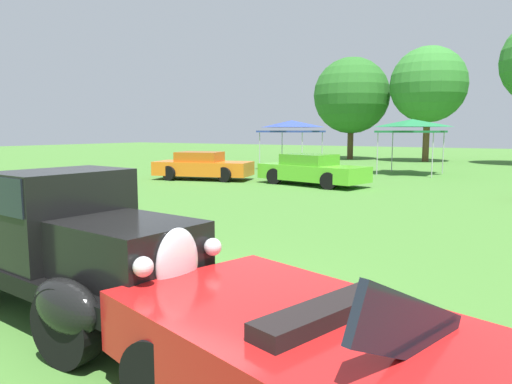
{
  "coord_description": "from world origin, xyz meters",
  "views": [
    {
      "loc": [
        4.22,
        -4.11,
        2.15
      ],
      "look_at": [
        0.15,
        2.55,
        1.15
      ],
      "focal_mm": 33.65,
      "sensor_mm": 36.0,
      "label": 1
    }
  ],
  "objects_px": {
    "feature_pickup_truck": "(62,241)",
    "show_car_lime": "(311,170)",
    "show_car_orange": "(202,166)",
    "canopy_tent_center_field": "(412,125)",
    "canopy_tent_left_field": "(292,126)"
  },
  "relations": [
    {
      "from": "feature_pickup_truck",
      "to": "show_car_orange",
      "type": "relative_size",
      "value": 0.94
    },
    {
      "from": "feature_pickup_truck",
      "to": "show_car_lime",
      "type": "height_order",
      "value": "feature_pickup_truck"
    },
    {
      "from": "feature_pickup_truck",
      "to": "show_car_orange",
      "type": "xyz_separation_m",
      "value": [
        -8.17,
        13.2,
        -0.26
      ]
    },
    {
      "from": "canopy_tent_center_field",
      "to": "show_car_lime",
      "type": "bearing_deg",
      "value": -107.32
    },
    {
      "from": "feature_pickup_truck",
      "to": "show_car_lime",
      "type": "xyz_separation_m",
      "value": [
        -3.18,
        13.78,
        -0.26
      ]
    },
    {
      "from": "feature_pickup_truck",
      "to": "canopy_tent_center_field",
      "type": "xyz_separation_m",
      "value": [
        -1.02,
        20.7,
        1.56
      ]
    },
    {
      "from": "show_car_orange",
      "to": "canopy_tent_center_field",
      "type": "height_order",
      "value": "canopy_tent_center_field"
    },
    {
      "from": "feature_pickup_truck",
      "to": "show_car_lime",
      "type": "relative_size",
      "value": 0.91
    },
    {
      "from": "show_car_orange",
      "to": "show_car_lime",
      "type": "bearing_deg",
      "value": 6.56
    },
    {
      "from": "show_car_orange",
      "to": "show_car_lime",
      "type": "height_order",
      "value": "same"
    },
    {
      "from": "show_car_lime",
      "to": "show_car_orange",
      "type": "bearing_deg",
      "value": -173.44
    },
    {
      "from": "show_car_lime",
      "to": "canopy_tent_center_field",
      "type": "bearing_deg",
      "value": 72.68
    },
    {
      "from": "feature_pickup_truck",
      "to": "show_car_orange",
      "type": "bearing_deg",
      "value": 121.75
    },
    {
      "from": "feature_pickup_truck",
      "to": "show_car_orange",
      "type": "height_order",
      "value": "feature_pickup_truck"
    },
    {
      "from": "canopy_tent_left_field",
      "to": "show_car_lime",
      "type": "bearing_deg",
      "value": -56.89
    }
  ]
}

